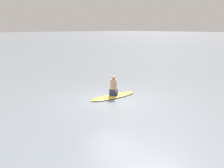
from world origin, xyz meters
TOP-DOWN VIEW (x-y plane):
  - ground_plane at (0.00, 0.00)m, footprint 400.00×400.00m
  - surfboard at (-0.50, -0.36)m, footprint 2.84×0.81m
  - person_paddler at (-0.50, -0.36)m, footprint 0.35×0.45m

SIDE VIEW (x-z plane):
  - ground_plane at x=0.00m, z-range 0.00..0.00m
  - surfboard at x=-0.50m, z-range 0.00..0.09m
  - person_paddler at x=-0.50m, z-range 0.04..1.08m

